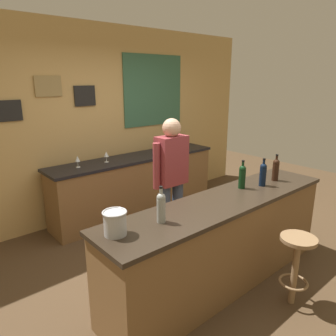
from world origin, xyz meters
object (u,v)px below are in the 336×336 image
(wine_glass_a, at_px, (78,159))
(wine_glass_d, at_px, (176,141))
(wine_bottle_d, at_px, (276,169))
(ice_bucket, at_px, (115,222))
(wine_bottle_a, at_px, (161,206))
(wine_glass_c, at_px, (168,145))
(wine_glass_e, at_px, (186,141))
(wine_bottle_b, at_px, (242,176))
(bar_stool, at_px, (296,259))
(wine_glass_b, at_px, (106,155))
(bartender, at_px, (171,177))
(wine_bottle_c, at_px, (263,174))
(coffee_mug, at_px, (159,149))

(wine_glass_a, relative_size, wine_glass_d, 1.00)
(wine_bottle_d, relative_size, ice_bucket, 1.63)
(wine_bottle_a, bearing_deg, wine_bottle_d, -0.13)
(wine_glass_c, xyz_separation_m, wine_glass_e, (0.42, 0.00, 0.00))
(wine_bottle_b, bearing_deg, ice_bucket, -179.10)
(bar_stool, bearing_deg, wine_bottle_d, 45.93)
(bar_stool, xyz_separation_m, wine_glass_b, (-0.37, 2.69, 0.55))
(bartender, bearing_deg, bar_stool, -81.21)
(bar_stool, height_order, wine_glass_d, wine_glass_d)
(bartender, height_order, wine_glass_d, bartender)
(wine_glass_e, bearing_deg, wine_glass_a, 178.60)
(bar_stool, xyz_separation_m, wine_glass_d, (1.04, 2.78, 0.55))
(wine_glass_c, bearing_deg, wine_glass_b, 177.86)
(wine_bottle_b, relative_size, wine_bottle_d, 1.00)
(wine_bottle_a, bearing_deg, bartender, 44.61)
(wine_bottle_b, height_order, ice_bucket, wine_bottle_b)
(bar_stool, xyz_separation_m, wine_glass_c, (0.73, 2.65, 0.55))
(bartender, xyz_separation_m, wine_bottle_c, (0.59, -0.83, 0.12))
(wine_bottle_a, height_order, wine_glass_c, wine_bottle_a)
(wine_bottle_b, bearing_deg, coffee_mug, 76.69)
(wine_glass_c, bearing_deg, wine_glass_d, 23.10)
(wine_glass_a, bearing_deg, wine_bottle_c, -60.63)
(ice_bucket, bearing_deg, wine_glass_a, 72.10)
(wine_bottle_d, relative_size, wine_glass_e, 1.97)
(wine_glass_d, bearing_deg, ice_bucket, -140.19)
(wine_glass_b, xyz_separation_m, coffee_mug, (0.96, 0.00, -0.06))
(wine_bottle_c, height_order, coffee_mug, wine_bottle_c)
(bar_stool, relative_size, coffee_mug, 5.44)
(wine_glass_b, distance_m, wine_glass_e, 1.52)
(wine_bottle_b, bearing_deg, wine_glass_b, 104.25)
(wine_glass_a, xyz_separation_m, wine_glass_c, (1.53, -0.05, 0.00))
(bar_stool, xyz_separation_m, wine_glass_e, (1.14, 2.65, 0.55))
(wine_glass_e, bearing_deg, ice_bucket, -143.12)
(wine_glass_a, relative_size, wine_glass_c, 1.00)
(wine_bottle_b, relative_size, wine_bottle_c, 1.00)
(wine_bottle_a, xyz_separation_m, wine_glass_b, (0.67, 2.04, -0.05))
(wine_bottle_a, xyz_separation_m, wine_glass_e, (2.19, 2.00, -0.05))
(wine_glass_a, bearing_deg, bar_stool, -73.48)
(wine_glass_c, bearing_deg, wine_glass_e, 0.49)
(bartender, relative_size, wine_glass_d, 10.45)
(wine_glass_c, bearing_deg, wine_bottle_b, -107.59)
(wine_bottle_a, xyz_separation_m, wine_bottle_c, (1.41, -0.01, 0.00))
(wine_bottle_c, relative_size, wine_glass_b, 1.97)
(bar_stool, distance_m, wine_glass_b, 2.77)
(wine_bottle_b, height_order, wine_glass_b, wine_bottle_b)
(wine_glass_e, bearing_deg, wine_glass_c, -179.51)
(wine_bottle_c, height_order, wine_glass_c, wine_bottle_c)
(bartender, relative_size, wine_bottle_c, 5.29)
(ice_bucket, distance_m, wine_glass_e, 3.24)
(bar_stool, relative_size, wine_glass_d, 4.39)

